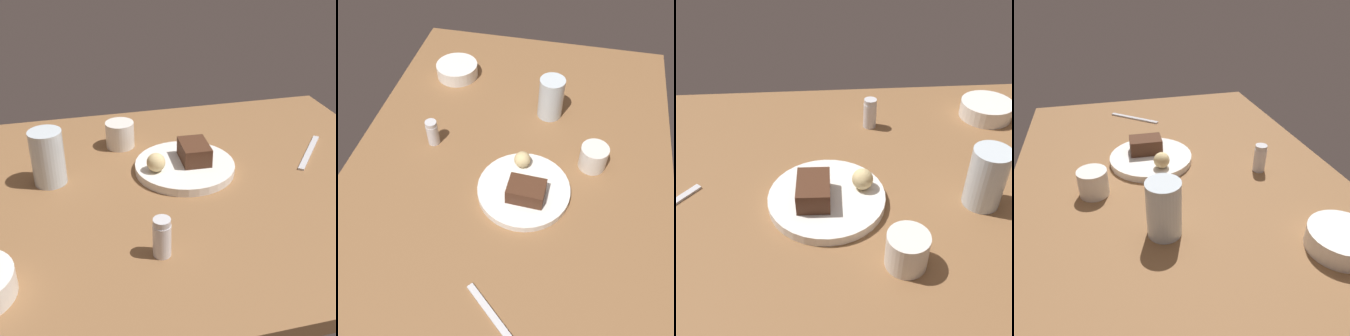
% 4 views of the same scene
% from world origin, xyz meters
% --- Properties ---
extents(dining_table, '(1.20, 0.84, 0.03)m').
position_xyz_m(dining_table, '(0.00, 0.00, 0.01)').
color(dining_table, brown).
rests_on(dining_table, ground).
extents(dessert_plate, '(0.23, 0.23, 0.02)m').
position_xyz_m(dessert_plate, '(0.08, 0.05, 0.04)').
color(dessert_plate, white).
rests_on(dessert_plate, dining_table).
extents(chocolate_cake_slice, '(0.07, 0.09, 0.04)m').
position_xyz_m(chocolate_cake_slice, '(0.11, 0.06, 0.07)').
color(chocolate_cake_slice, '#472819').
rests_on(chocolate_cake_slice, dessert_plate).
extents(bread_roll, '(0.04, 0.04, 0.04)m').
position_xyz_m(bread_roll, '(0.01, 0.04, 0.07)').
color(bread_roll, '#DBC184').
rests_on(bread_roll, dessert_plate).
extents(salt_shaker, '(0.03, 0.03, 0.07)m').
position_xyz_m(salt_shaker, '(-0.03, -0.22, 0.07)').
color(salt_shaker, silver).
rests_on(salt_shaker, dining_table).
extents(water_glass, '(0.07, 0.07, 0.12)m').
position_xyz_m(water_glass, '(-0.21, 0.08, 0.09)').
color(water_glass, silver).
rests_on(water_glass, dining_table).
extents(side_bowl, '(0.13, 0.13, 0.04)m').
position_xyz_m(side_bowl, '(-0.34, -0.24, 0.05)').
color(side_bowl, white).
rests_on(side_bowl, dining_table).
extents(coffee_cup, '(0.07, 0.07, 0.06)m').
position_xyz_m(coffee_cup, '(-0.04, 0.21, 0.06)').
color(coffee_cup, silver).
rests_on(coffee_cup, dining_table).
extents(butter_knife, '(0.13, 0.15, 0.01)m').
position_xyz_m(butter_knife, '(0.40, 0.06, 0.03)').
color(butter_knife, silver).
rests_on(butter_knife, dining_table).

